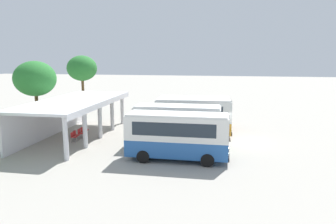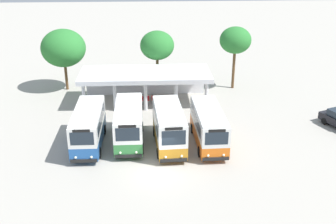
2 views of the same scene
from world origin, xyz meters
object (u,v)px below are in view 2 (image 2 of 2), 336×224
at_px(waiting_chair_fourth_seat, 147,99).
at_px(city_bus_middle_cream, 169,126).
at_px(city_bus_second_in_row, 129,123).
at_px(waiting_chair_middle_seat, 141,99).
at_px(waiting_chair_end_by_column, 129,100).
at_px(waiting_chair_second_from_end, 135,99).
at_px(city_bus_fourth_amber, 209,125).
at_px(waiting_chair_fifth_seat, 153,99).
at_px(city_bus_nearest_orange, 88,126).

bearing_deg(waiting_chair_fourth_seat, city_bus_middle_cream, -79.77).
xyz_separation_m(city_bus_second_in_row, waiting_chair_middle_seat, (0.98, 8.90, -1.33)).
distance_m(city_bus_second_in_row, waiting_chair_fourth_seat, 9.19).
xyz_separation_m(waiting_chair_end_by_column, waiting_chair_second_from_end, (0.65, 0.09, 0.00)).
distance_m(city_bus_second_in_row, waiting_chair_middle_seat, 9.05).
distance_m(city_bus_fourth_amber, waiting_chair_fifth_seat, 10.80).
height_order(waiting_chair_end_by_column, waiting_chair_fourth_seat, same).
bearing_deg(city_bus_nearest_orange, city_bus_second_in_row, 8.11).
relative_size(city_bus_nearest_orange, waiting_chair_fifth_seat, 8.38).
height_order(city_bus_second_in_row, waiting_chair_fifth_seat, city_bus_second_in_row).
bearing_deg(waiting_chair_end_by_column, city_bus_nearest_orange, -108.19).
bearing_deg(city_bus_nearest_orange, city_bus_middle_cream, -3.82).
height_order(waiting_chair_second_from_end, waiting_chair_fifth_seat, same).
bearing_deg(waiting_chair_fifth_seat, city_bus_middle_cream, -83.53).
relative_size(city_bus_second_in_row, waiting_chair_fourth_seat, 8.19).
distance_m(city_bus_second_in_row, waiting_chair_second_from_end, 9.11).
height_order(waiting_chair_end_by_column, waiting_chair_second_from_end, same).
xyz_separation_m(city_bus_nearest_orange, waiting_chair_fifth_seat, (5.71, 9.52, -1.32)).
bearing_deg(waiting_chair_second_from_end, waiting_chair_fifth_seat, 0.81).
distance_m(city_bus_nearest_orange, city_bus_middle_cream, 6.85).
height_order(waiting_chair_end_by_column, waiting_chair_fifth_seat, same).
distance_m(city_bus_fourth_amber, waiting_chair_middle_seat, 11.30).
bearing_deg(waiting_chair_end_by_column, waiting_chair_fifth_seat, 2.58).
xyz_separation_m(city_bus_middle_cream, waiting_chair_fourth_seat, (-1.78, 9.88, -1.38)).
bearing_deg(city_bus_second_in_row, city_bus_nearest_orange, -171.89).
bearing_deg(waiting_chair_second_from_end, city_bus_nearest_orange, -111.52).
bearing_deg(city_bus_nearest_orange, city_bus_fourth_amber, -1.10).
relative_size(waiting_chair_end_by_column, waiting_chair_fourth_seat, 1.00).
xyz_separation_m(waiting_chair_middle_seat, waiting_chair_fifth_seat, (1.31, 0.13, 0.00)).
bearing_deg(city_bus_nearest_orange, waiting_chair_second_from_end, 68.48).
bearing_deg(city_bus_fourth_amber, waiting_chair_end_by_column, 126.74).
distance_m(city_bus_middle_cream, waiting_chair_end_by_column, 10.63).
distance_m(city_bus_middle_cream, waiting_chair_fifth_seat, 10.13).
height_order(city_bus_second_in_row, waiting_chair_second_from_end, city_bus_second_in_row).
relative_size(city_bus_fourth_amber, waiting_chair_fourth_seat, 8.52).
bearing_deg(waiting_chair_second_from_end, city_bus_middle_cream, -72.73).
bearing_deg(waiting_chair_middle_seat, waiting_chair_fourth_seat, 3.75).
bearing_deg(waiting_chair_fourth_seat, waiting_chair_second_from_end, 177.29).
bearing_deg(waiting_chair_end_by_column, waiting_chair_fourth_seat, 0.82).
xyz_separation_m(waiting_chair_second_from_end, waiting_chair_fifth_seat, (1.96, 0.03, 0.00)).
xyz_separation_m(waiting_chair_end_by_column, waiting_chair_fourth_seat, (1.96, 0.03, 0.00)).
bearing_deg(city_bus_second_in_row, waiting_chair_middle_seat, 83.72).
relative_size(city_bus_second_in_row, waiting_chair_second_from_end, 8.19).
bearing_deg(waiting_chair_fourth_seat, waiting_chair_middle_seat, -176.25).
bearing_deg(waiting_chair_fourth_seat, city_bus_second_in_row, -100.35).
bearing_deg(city_bus_nearest_orange, waiting_chair_end_by_column, 71.81).
xyz_separation_m(city_bus_fourth_amber, waiting_chair_fourth_seat, (-5.20, 9.62, -1.25)).
distance_m(city_bus_fourth_amber, waiting_chair_fourth_seat, 11.01).
bearing_deg(city_bus_fourth_amber, city_bus_nearest_orange, 178.90).
height_order(city_bus_second_in_row, city_bus_middle_cream, city_bus_middle_cream).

